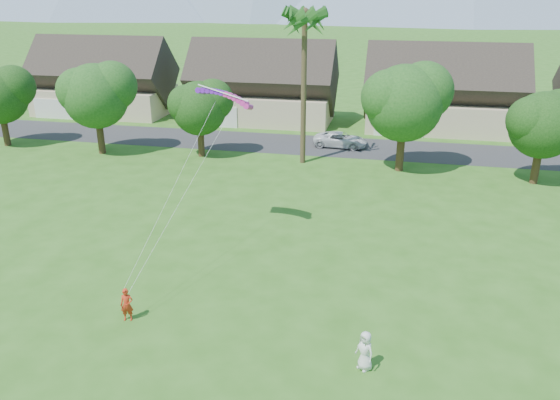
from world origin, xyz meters
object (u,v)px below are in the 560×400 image
(kite_flyer, at_px, (127,305))
(parked_car, at_px, (340,140))
(watcher, at_px, (365,351))
(parafoil_kite, at_px, (226,94))

(kite_flyer, bearing_deg, parked_car, 65.02)
(watcher, bearing_deg, parked_car, 137.77)
(watcher, relative_size, parked_car, 0.34)
(kite_flyer, height_order, watcher, watcher)
(kite_flyer, xyz_separation_m, watcher, (10.51, -1.16, 0.05))
(kite_flyer, relative_size, watcher, 0.94)
(parked_car, xyz_separation_m, parafoil_kite, (-4.33, -20.62, 7.72))
(watcher, distance_m, parked_car, 31.74)
(watcher, xyz_separation_m, parked_car, (-4.35, 31.44, -0.15))
(watcher, height_order, parafoil_kite, parafoil_kite)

